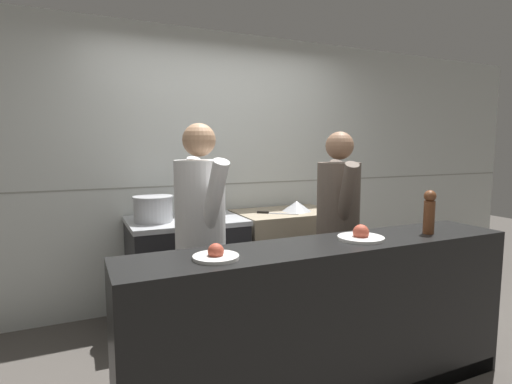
{
  "coord_description": "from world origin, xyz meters",
  "views": [
    {
      "loc": [
        -1.34,
        -2.16,
        1.52
      ],
      "look_at": [
        0.0,
        0.76,
        1.15
      ],
      "focal_mm": 28.0,
      "sensor_mm": 36.0,
      "label": 1
    }
  ],
  "objects_px": {
    "sauce_pot": "(206,205)",
    "plated_dish_appetiser": "(361,236)",
    "stock_pot": "(153,208)",
    "mixing_bowl_steel": "(297,206)",
    "chefs_knife": "(274,213)",
    "chef_head_cook": "(201,234)",
    "plated_dish_main": "(216,255)",
    "pepper_mill": "(429,211)",
    "oven_range": "(186,270)",
    "chef_sous": "(338,225)"
  },
  "relations": [
    {
      "from": "sauce_pot",
      "to": "plated_dish_appetiser",
      "type": "height_order",
      "value": "sauce_pot"
    },
    {
      "from": "stock_pot",
      "to": "mixing_bowl_steel",
      "type": "bearing_deg",
      "value": -0.12
    },
    {
      "from": "chefs_knife",
      "to": "chef_head_cook",
      "type": "distance_m",
      "value": 1.12
    },
    {
      "from": "plated_dish_main",
      "to": "chefs_knife",
      "type": "bearing_deg",
      "value": 53.31
    },
    {
      "from": "pepper_mill",
      "to": "mixing_bowl_steel",
      "type": "bearing_deg",
      "value": 95.01
    },
    {
      "from": "chefs_knife",
      "to": "sauce_pot",
      "type": "bearing_deg",
      "value": 173.36
    },
    {
      "from": "oven_range",
      "to": "chef_head_cook",
      "type": "height_order",
      "value": "chef_head_cook"
    },
    {
      "from": "plated_dish_main",
      "to": "plated_dish_appetiser",
      "type": "xyz_separation_m",
      "value": [
        0.93,
        0.03,
        0.0
      ]
    },
    {
      "from": "oven_range",
      "to": "mixing_bowl_steel",
      "type": "bearing_deg",
      "value": -1.91
    },
    {
      "from": "stock_pot",
      "to": "plated_dish_appetiser",
      "type": "distance_m",
      "value": 1.71
    },
    {
      "from": "plated_dish_main",
      "to": "mixing_bowl_steel",
      "type": "bearing_deg",
      "value": 47.62
    },
    {
      "from": "plated_dish_main",
      "to": "chef_sous",
      "type": "height_order",
      "value": "chef_sous"
    },
    {
      "from": "mixing_bowl_steel",
      "to": "chef_sous",
      "type": "bearing_deg",
      "value": -95.08
    },
    {
      "from": "mixing_bowl_steel",
      "to": "chef_sous",
      "type": "distance_m",
      "value": 0.75
    },
    {
      "from": "pepper_mill",
      "to": "chef_head_cook",
      "type": "xyz_separation_m",
      "value": [
        -1.29,
        0.74,
        -0.18
      ]
    },
    {
      "from": "plated_dish_appetiser",
      "to": "chefs_knife",
      "type": "bearing_deg",
      "value": 85.58
    },
    {
      "from": "oven_range",
      "to": "sauce_pot",
      "type": "distance_m",
      "value": 0.59
    },
    {
      "from": "plated_dish_appetiser",
      "to": "plated_dish_main",
      "type": "bearing_deg",
      "value": -177.95
    },
    {
      "from": "sauce_pot",
      "to": "chef_head_cook",
      "type": "bearing_deg",
      "value": -110.44
    },
    {
      "from": "stock_pot",
      "to": "plated_dish_appetiser",
      "type": "relative_size",
      "value": 1.18
    },
    {
      "from": "plated_dish_appetiser",
      "to": "chef_head_cook",
      "type": "height_order",
      "value": "chef_head_cook"
    },
    {
      "from": "chefs_knife",
      "to": "plated_dish_main",
      "type": "distance_m",
      "value": 1.73
    },
    {
      "from": "stock_pot",
      "to": "mixing_bowl_steel",
      "type": "xyz_separation_m",
      "value": [
        1.35,
        -0.0,
        -0.07
      ]
    },
    {
      "from": "oven_range",
      "to": "mixing_bowl_steel",
      "type": "relative_size",
      "value": 3.43
    },
    {
      "from": "chef_head_cook",
      "to": "plated_dish_appetiser",
      "type": "bearing_deg",
      "value": -49.11
    },
    {
      "from": "plated_dish_appetiser",
      "to": "chef_sous",
      "type": "height_order",
      "value": "chef_sous"
    },
    {
      "from": "stock_pot",
      "to": "oven_range",
      "type": "bearing_deg",
      "value": 7.01
    },
    {
      "from": "oven_range",
      "to": "chefs_knife",
      "type": "height_order",
      "value": "chefs_knife"
    },
    {
      "from": "sauce_pot",
      "to": "oven_range",
      "type": "bearing_deg",
      "value": 178.6
    },
    {
      "from": "plated_dish_appetiser",
      "to": "chef_sous",
      "type": "distance_m",
      "value": 0.72
    },
    {
      "from": "sauce_pot",
      "to": "plated_dish_appetiser",
      "type": "relative_size",
      "value": 1.03
    },
    {
      "from": "stock_pot",
      "to": "chefs_knife",
      "type": "distance_m",
      "value": 1.09
    },
    {
      "from": "pepper_mill",
      "to": "oven_range",
      "type": "bearing_deg",
      "value": 129.18
    },
    {
      "from": "sauce_pot",
      "to": "chef_head_cook",
      "type": "relative_size",
      "value": 0.17
    },
    {
      "from": "chef_sous",
      "to": "sauce_pot",
      "type": "bearing_deg",
      "value": 156.35
    },
    {
      "from": "plated_dish_main",
      "to": "chef_head_cook",
      "type": "distance_m",
      "value": 0.74
    },
    {
      "from": "chef_sous",
      "to": "pepper_mill",
      "type": "bearing_deg",
      "value": -55.01
    },
    {
      "from": "chef_sous",
      "to": "chef_head_cook",
      "type": "bearing_deg",
      "value": -162.4
    },
    {
      "from": "oven_range",
      "to": "stock_pot",
      "type": "xyz_separation_m",
      "value": [
        -0.27,
        -0.03,
        0.56
      ]
    },
    {
      "from": "pepper_mill",
      "to": "chef_head_cook",
      "type": "distance_m",
      "value": 1.5
    },
    {
      "from": "sauce_pot",
      "to": "stock_pot",
      "type": "bearing_deg",
      "value": -176.43
    },
    {
      "from": "oven_range",
      "to": "pepper_mill",
      "type": "bearing_deg",
      "value": -50.82
    },
    {
      "from": "chefs_knife",
      "to": "chef_head_cook",
      "type": "height_order",
      "value": "chef_head_cook"
    },
    {
      "from": "oven_range",
      "to": "pepper_mill",
      "type": "height_order",
      "value": "pepper_mill"
    },
    {
      "from": "mixing_bowl_steel",
      "to": "plated_dish_main",
      "type": "bearing_deg",
      "value": -132.38
    },
    {
      "from": "stock_pot",
      "to": "chefs_knife",
      "type": "relative_size",
      "value": 0.99
    },
    {
      "from": "mixing_bowl_steel",
      "to": "chefs_knife",
      "type": "relative_size",
      "value": 0.84
    },
    {
      "from": "plated_dish_main",
      "to": "plated_dish_appetiser",
      "type": "bearing_deg",
      "value": 2.05
    },
    {
      "from": "sauce_pot",
      "to": "chef_head_cook",
      "type": "distance_m",
      "value": 0.79
    },
    {
      "from": "mixing_bowl_steel",
      "to": "chef_head_cook",
      "type": "bearing_deg",
      "value": -148.8
    }
  ]
}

